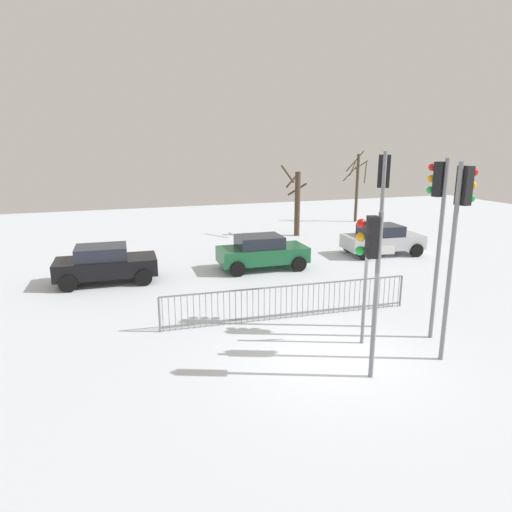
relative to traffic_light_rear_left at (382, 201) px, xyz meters
name	(u,v)px	position (x,y,z in m)	size (l,w,h in m)	color
ground_plane	(333,358)	(-2.20, -1.55, -3.72)	(60.00, 60.00, 0.00)	silver
traffic_light_rear_left	(382,201)	(0.00, 0.00, 0.00)	(0.42, 0.51, 5.09)	slate
traffic_light_foreground_left	(371,259)	(-1.98, -2.63, -0.88)	(0.55, 0.37, 3.87)	slate
traffic_light_mid_right	(438,209)	(0.94, -1.17, -0.11)	(0.37, 0.55, 4.93)	slate
traffic_light_rear_right	(460,219)	(0.47, -2.47, -0.14)	(0.57, 0.34, 4.89)	slate
direction_sign_post	(368,285)	(-0.97, -1.02, -2.07)	(0.78, 0.21, 2.94)	slate
pedestrian_guard_railing	(289,301)	(-2.21, 1.32, -3.16)	(7.95, 0.48, 1.07)	slate
car_green_far	(262,252)	(-1.07, 7.04, -2.95)	(3.85, 2.02, 1.47)	#195933
car_black_mid	(105,263)	(-7.52, 7.12, -2.95)	(3.87, 2.06, 1.47)	black
car_silver_trailing	(382,239)	(5.38, 7.61, -2.95)	(3.93, 2.19, 1.47)	#B2B5BA
bare_tree_left	(357,185)	(9.36, 16.71, -1.17)	(1.66, 1.67, 4.85)	#473828
bare_tree_centre	(297,201)	(3.36, 13.38, -1.68)	(1.58, 1.57, 4.10)	#473828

